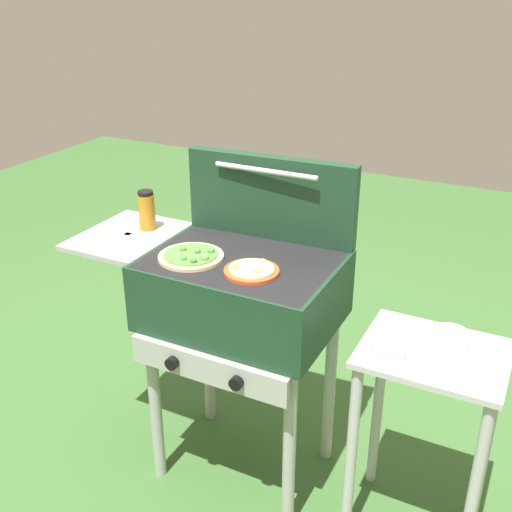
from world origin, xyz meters
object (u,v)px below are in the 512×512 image
at_px(grill, 239,296).
at_px(topping_bowl_middle, 455,364).
at_px(pizza_veggie, 192,256).
at_px(sauce_jar, 147,211).
at_px(topping_bowl_near, 449,339).
at_px(prep_table, 427,405).
at_px(pizza_cheese, 252,271).
at_px(topping_bowl_far, 387,352).

xyz_separation_m(grill, topping_bowl_middle, (0.75, -0.07, -0.01)).
xyz_separation_m(pizza_veggie, sauce_jar, (-0.29, 0.15, 0.06)).
bearing_deg(grill, topping_bowl_near, 4.83).
bearing_deg(grill, prep_table, 0.37).
bearing_deg(sauce_jar, topping_bowl_near, -0.93).
bearing_deg(topping_bowl_near, pizza_cheese, -167.13).
relative_size(prep_table, topping_bowl_near, 6.07).
relative_size(grill, topping_bowl_middle, 8.22).
height_order(pizza_veggie, topping_bowl_far, pizza_veggie).
xyz_separation_m(grill, pizza_veggie, (-0.14, -0.07, 0.15)).
relative_size(pizza_veggie, prep_table, 0.30).
relative_size(grill, topping_bowl_near, 8.01).
distance_m(grill, sauce_jar, 0.49).
height_order(grill, topping_bowl_middle, grill).
relative_size(pizza_cheese, topping_bowl_far, 1.65).
distance_m(grill, pizza_veggie, 0.22).
relative_size(pizza_veggie, topping_bowl_far, 2.03).
xyz_separation_m(pizza_veggie, topping_bowl_far, (0.69, -0.02, -0.16)).
bearing_deg(topping_bowl_middle, pizza_cheese, -179.10).
distance_m(pizza_veggie, topping_bowl_near, 0.87).
distance_m(pizza_veggie, topping_bowl_middle, 0.90).
bearing_deg(topping_bowl_near, prep_table, -119.76).
bearing_deg(sauce_jar, topping_bowl_far, -10.08).
distance_m(prep_table, topping_bowl_near, 0.23).
xyz_separation_m(topping_bowl_far, topping_bowl_middle, (0.19, 0.03, 0.00)).
distance_m(topping_bowl_far, topping_bowl_middle, 0.20).
height_order(prep_table, topping_bowl_middle, topping_bowl_middle).
height_order(grill, topping_bowl_near, grill).
xyz_separation_m(prep_table, topping_bowl_near, (0.03, 0.06, 0.23)).
xyz_separation_m(pizza_cheese, topping_bowl_far, (0.46, -0.02, -0.16)).
height_order(sauce_jar, prep_table, sauce_jar).
bearing_deg(topping_bowl_middle, prep_table, 133.65).
height_order(pizza_cheese, pizza_veggie, pizza_veggie).
distance_m(topping_bowl_near, topping_bowl_middle, 0.14).
height_order(pizza_veggie, topping_bowl_near, pizza_veggie).
xyz_separation_m(prep_table, topping_bowl_far, (-0.12, -0.10, 0.23)).
bearing_deg(grill, topping_bowl_middle, -5.40).
xyz_separation_m(sauce_jar, topping_bowl_far, (0.98, -0.17, -0.23)).
relative_size(topping_bowl_far, topping_bowl_middle, 0.93).
bearing_deg(prep_table, pizza_cheese, -171.69).
bearing_deg(prep_table, topping_bowl_far, -140.62).
bearing_deg(topping_bowl_middle, topping_bowl_near, 107.01).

